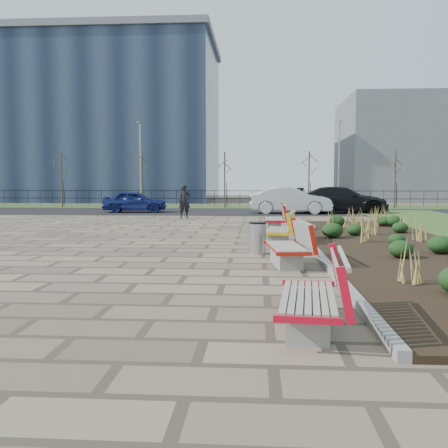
# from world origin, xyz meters

# --- Properties ---
(ground) EXTENTS (120.00, 120.00, 0.00)m
(ground) POSITION_xyz_m (0.00, 0.00, 0.00)
(ground) COLOR #7E6D57
(ground) RESTS_ON ground
(planting_bed) EXTENTS (4.50, 18.00, 0.10)m
(planting_bed) POSITION_xyz_m (6.25, 5.00, 0.05)
(planting_bed) COLOR black
(planting_bed) RESTS_ON ground
(planting_curb) EXTENTS (0.16, 18.00, 0.15)m
(planting_curb) POSITION_xyz_m (3.92, 5.00, 0.07)
(planting_curb) COLOR gray
(planting_curb) RESTS_ON ground
(grass_verge_far) EXTENTS (80.00, 5.00, 0.04)m
(grass_verge_far) POSITION_xyz_m (0.00, 28.00, 0.02)
(grass_verge_far) COLOR #33511E
(grass_verge_far) RESTS_ON ground
(road) EXTENTS (80.00, 7.00, 0.02)m
(road) POSITION_xyz_m (0.00, 22.00, 0.01)
(road) COLOR black
(road) RESTS_ON ground
(bench_a) EXTENTS (1.11, 2.18, 1.00)m
(bench_a) POSITION_xyz_m (3.00, -2.81, 0.50)
(bench_a) COLOR red
(bench_a) RESTS_ON ground
(bench_b) EXTENTS (1.13, 2.19, 1.00)m
(bench_b) POSITION_xyz_m (3.00, 2.25, 0.50)
(bench_b) COLOR red
(bench_b) RESTS_ON ground
(bench_c) EXTENTS (1.18, 2.20, 1.00)m
(bench_c) POSITION_xyz_m (3.00, 6.23, 0.50)
(bench_c) COLOR yellow
(bench_c) RESTS_ON ground
(bench_d) EXTENTS (0.91, 2.11, 1.00)m
(bench_d) POSITION_xyz_m (3.00, 10.56, 0.50)
(bench_d) COLOR red
(bench_d) RESTS_ON ground
(litter_bin) EXTENTS (0.45, 0.45, 0.85)m
(litter_bin) POSITION_xyz_m (2.34, 4.03, 0.42)
(litter_bin) COLOR #B2B2B7
(litter_bin) RESTS_ON ground
(pedestrian) EXTENTS (0.75, 0.62, 1.76)m
(pedestrian) POSITION_xyz_m (-1.49, 16.72, 0.88)
(pedestrian) COLOR black
(pedestrian) RESTS_ON ground
(car_blue) EXTENTS (4.05, 1.99, 1.33)m
(car_blue) POSITION_xyz_m (-5.22, 21.06, 0.69)
(car_blue) COLOR navy
(car_blue) RESTS_ON road
(car_silver) EXTENTS (4.88, 1.90, 1.58)m
(car_silver) POSITION_xyz_m (4.34, 20.54, 0.81)
(car_silver) COLOR #B0B4B9
(car_silver) RESTS_ON road
(car_black) EXTENTS (5.70, 2.90, 1.58)m
(car_black) POSITION_xyz_m (7.52, 21.43, 0.81)
(car_black) COLOR black
(car_black) RESTS_ON road
(tree_a) EXTENTS (1.40, 1.40, 4.00)m
(tree_a) POSITION_xyz_m (-12.00, 26.50, 2.04)
(tree_a) COLOR #4C3D2D
(tree_a) RESTS_ON grass_verge_far
(tree_b) EXTENTS (1.40, 1.40, 4.00)m
(tree_b) POSITION_xyz_m (-6.00, 26.50, 2.04)
(tree_b) COLOR #4C3D2D
(tree_b) RESTS_ON grass_verge_far
(tree_c) EXTENTS (1.40, 1.40, 4.00)m
(tree_c) POSITION_xyz_m (0.00, 26.50, 2.04)
(tree_c) COLOR #4C3D2D
(tree_c) RESTS_ON grass_verge_far
(tree_d) EXTENTS (1.40, 1.40, 4.00)m
(tree_d) POSITION_xyz_m (6.00, 26.50, 2.04)
(tree_d) COLOR #4C3D2D
(tree_d) RESTS_ON grass_verge_far
(tree_e) EXTENTS (1.40, 1.40, 4.00)m
(tree_e) POSITION_xyz_m (12.00, 26.50, 2.04)
(tree_e) COLOR #4C3D2D
(tree_e) RESTS_ON grass_verge_far
(lamp_west) EXTENTS (0.24, 0.60, 6.00)m
(lamp_west) POSITION_xyz_m (-6.00, 26.00, 3.04)
(lamp_west) COLOR gray
(lamp_west) RESTS_ON grass_verge_far
(lamp_east) EXTENTS (0.24, 0.60, 6.00)m
(lamp_east) POSITION_xyz_m (8.00, 26.00, 3.04)
(lamp_east) COLOR gray
(lamp_east) RESTS_ON grass_verge_far
(railing_fence) EXTENTS (44.00, 0.10, 1.20)m
(railing_fence) POSITION_xyz_m (0.00, 29.50, 0.64)
(railing_fence) COLOR black
(railing_fence) RESTS_ON grass_verge_far
(building_glass) EXTENTS (40.00, 14.00, 15.00)m
(building_glass) POSITION_xyz_m (-22.00, 40.00, 7.50)
(building_glass) COLOR #192338
(building_glass) RESTS_ON ground
(building_grey) EXTENTS (18.00, 12.00, 10.00)m
(building_grey) POSITION_xyz_m (20.00, 42.00, 5.00)
(building_grey) COLOR slate
(building_grey) RESTS_ON ground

